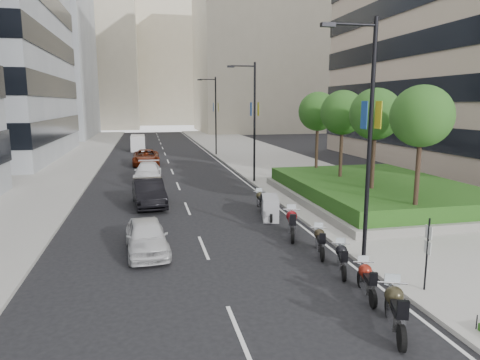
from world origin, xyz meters
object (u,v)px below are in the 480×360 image
object	(u,v)px
motorcycle_0	(395,310)
motorcycle_1	(367,280)
car_a	(147,236)
car_c	(148,172)
lamp_post_1	(253,116)
parking_sign	(427,251)
motorcycle_3	(320,241)
delivery_van	(138,144)
motorcycle_4	(292,224)
motorcycle_2	(342,259)
motorcycle_6	(260,201)
car_d	(146,157)
lamp_post_0	(366,130)
motorcycle_5	(270,208)
lamp_post_2	(214,112)
car_b	(149,193)

from	to	relation	value
motorcycle_0	motorcycle_1	xyz separation A→B (m)	(0.33, 2.11, -0.10)
car_a	car_c	size ratio (longest dim) A/B	0.81
lamp_post_1	parking_sign	size ratio (longest dim) A/B	3.60
motorcycle_0	motorcycle_3	size ratio (longest dim) A/B	1.14
car_c	delivery_van	world-z (taller)	delivery_van
motorcycle_3	delivery_van	world-z (taller)	delivery_van
lamp_post_1	car_a	xyz separation A→B (m)	(-7.98, -14.15, -4.38)
motorcycle_3	motorcycle_4	xyz separation A→B (m)	(-0.35, 2.41, 0.09)
parking_sign	motorcycle_2	bearing A→B (deg)	129.50
parking_sign	motorcycle_6	distance (m)	12.04
car_d	delivery_van	bearing A→B (deg)	94.32
lamp_post_0	car_c	bearing A→B (deg)	111.75
motorcycle_3	motorcycle_5	size ratio (longest dim) A/B	0.94
lamp_post_1	motorcycle_4	world-z (taller)	lamp_post_1
motorcycle_5	motorcycle_6	world-z (taller)	motorcycle_5
motorcycle_1	motorcycle_5	world-z (taller)	motorcycle_5
motorcycle_0	lamp_post_2	bearing A→B (deg)	19.15
car_b	car_c	world-z (taller)	car_b
motorcycle_5	motorcycle_3	bearing A→B (deg)	-162.59
motorcycle_1	car_b	size ratio (longest dim) A/B	0.40
parking_sign	motorcycle_4	size ratio (longest dim) A/B	1.08
motorcycle_6	car_b	size ratio (longest dim) A/B	0.41
motorcycle_3	motorcycle_4	distance (m)	2.44
motorcycle_0	delivery_van	bearing A→B (deg)	30.12
parking_sign	motorcycle_4	distance (m)	6.97
lamp_post_1	motorcycle_5	xyz separation A→B (m)	(-1.60, -10.25, -4.46)
motorcycle_2	motorcycle_3	bearing A→B (deg)	19.11
motorcycle_5	car_c	size ratio (longest dim) A/B	0.42
lamp_post_0	car_d	bearing A→B (deg)	105.39
lamp_post_0	car_c	xyz separation A→B (m)	(-7.79, 19.54, -4.34)
car_a	car_b	size ratio (longest dim) A/B	0.83
motorcycle_0	motorcycle_1	size ratio (longest dim) A/B	1.15
lamp_post_1	motorcycle_0	bearing A→B (deg)	-94.13
motorcycle_1	motorcycle_5	distance (m)	9.51
motorcycle_1	delivery_van	distance (m)	46.03
motorcycle_1	car_a	world-z (taller)	car_a
car_a	motorcycle_0	bearing A→B (deg)	-54.36
car_b	car_d	distance (m)	17.47
car_c	motorcycle_3	bearing A→B (deg)	-66.97
motorcycle_2	delivery_van	world-z (taller)	delivery_van
lamp_post_2	motorcycle_0	distance (m)	40.14
parking_sign	motorcycle_0	xyz separation A→B (m)	(-2.24, -1.87, -0.82)
motorcycle_1	motorcycle_3	world-z (taller)	motorcycle_3
motorcycle_5	car_d	size ratio (longest dim) A/B	0.38
lamp_post_1	car_a	world-z (taller)	lamp_post_1
car_a	delivery_van	xyz separation A→B (m)	(-0.88, 39.78, 0.22)
motorcycle_6	car_b	xyz separation A→B (m)	(-6.23, 2.39, 0.27)
motorcycle_1	car_c	distance (m)	23.23
motorcycle_1	lamp_post_2	bearing A→B (deg)	11.62
parking_sign	delivery_van	distance (m)	46.62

